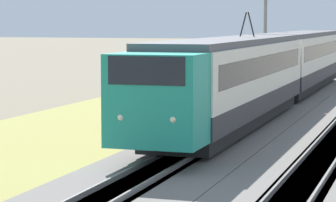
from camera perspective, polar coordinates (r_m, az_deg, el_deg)
The scene contains 5 objects.
ballast_main at distance 56.87m, azimuth 10.34°, elevation 1.10°, with size 240.00×4.40×0.30m.
track_main at distance 56.87m, azimuth 10.34°, elevation 1.11°, with size 240.00×1.57×0.45m.
grass_verge at distance 58.03m, azimuth 4.20°, elevation 1.18°, with size 240.00×9.53×0.12m.
passenger_train at distance 41.72m, azimuth 7.61°, elevation 2.55°, with size 39.43×2.90×5.06m.
catenary_mast_mid at distance 52.56m, azimuth 7.06°, elevation 5.17°, with size 0.22×2.56×8.06m.
Camera 1 is at (-6.19, -7.47, 4.67)m, focal length 85.00 mm.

